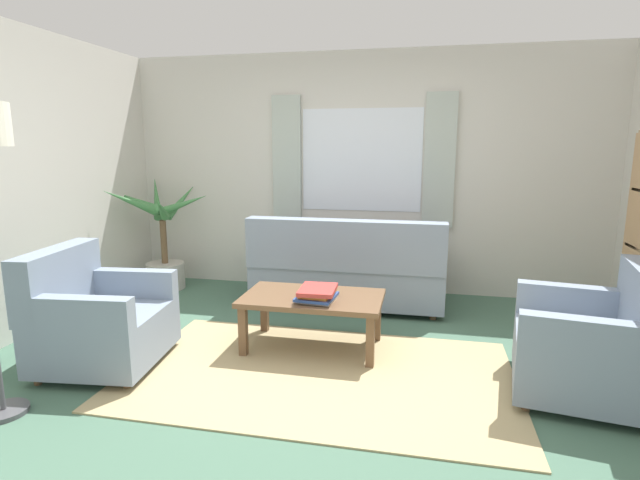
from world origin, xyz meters
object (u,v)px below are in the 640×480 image
object	(u,v)px
armchair_right	(593,345)
couch	(348,271)
coffee_table	(313,303)
potted_plant	(163,247)
armchair_left	(96,319)
book_stack_on_table	(317,294)

from	to	relation	value
armchair_right	couch	bearing A→B (deg)	-120.66
coffee_table	potted_plant	size ratio (longest dim) A/B	0.86
armchair_right	potted_plant	distance (m)	4.32
couch	coffee_table	distance (m)	1.12
armchair_right	coffee_table	size ratio (longest dim) A/B	0.87
armchair_left	book_stack_on_table	world-z (taller)	armchair_left
book_stack_on_table	potted_plant	world-z (taller)	potted_plant
coffee_table	armchair_left	bearing A→B (deg)	-157.19
armchair_left	armchair_right	size ratio (longest dim) A/B	0.97
armchair_left	book_stack_on_table	size ratio (longest dim) A/B	2.65
couch	armchair_left	xyz separation A→B (m)	(-1.59, -1.74, -0.01)
armchair_right	coffee_table	xyz separation A→B (m)	(-1.93, 0.38, 0.03)
armchair_left	book_stack_on_table	distance (m)	1.64
armchair_right	potted_plant	size ratio (longest dim) A/B	0.75
armchair_left	armchair_right	world-z (taller)	same
couch	book_stack_on_table	xyz separation A→B (m)	(-0.05, -1.22, 0.12)
armchair_left	coffee_table	xyz separation A→B (m)	(1.49, 0.63, 0.03)
couch	potted_plant	distance (m)	2.16
coffee_table	potted_plant	distance (m)	2.43
couch	armchair_right	xyz separation A→B (m)	(1.82, -1.50, -0.01)
armchair_right	potted_plant	bearing A→B (deg)	-104.22
armchair_right	coffee_table	distance (m)	1.97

